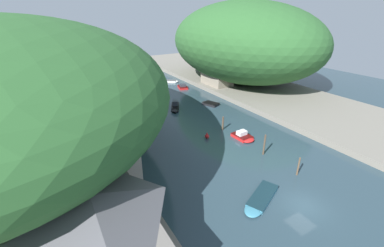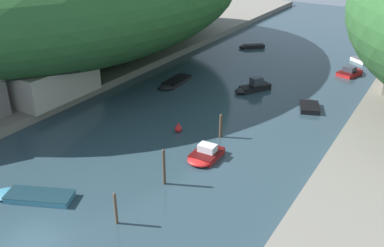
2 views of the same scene
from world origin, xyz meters
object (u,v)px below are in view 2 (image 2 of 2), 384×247
boathouse_shed (47,73)px  boat_near_quay (205,155)px  boat_navy_launch (363,61)px  boat_small_dinghy (351,72)px  boat_red_skiff (30,196)px  boat_moored_right (174,83)px  boat_cabin_cruiser (251,46)px  boat_yellow_tender (252,87)px  person_on_quay (76,78)px  channel_buoy_near (178,128)px  boat_mid_channel (309,106)px

boathouse_shed → boat_near_quay: 21.80m
boat_navy_launch → boat_small_dinghy: bearing=33.6°
boat_red_skiff → boat_navy_launch: size_ratio=1.74×
boat_moored_right → boat_navy_launch: 28.87m
boat_near_quay → boat_cabin_cruiser: bearing=-73.6°
boat_yellow_tender → person_on_quay: bearing=62.7°
boat_navy_launch → boat_near_quay: 36.72m
boat_cabin_cruiser → person_on_quay: size_ratio=2.36×
boat_navy_launch → channel_buoy_near: channel_buoy_near is taller
person_on_quay → boat_small_dinghy: bearing=-41.2°
boathouse_shed → channel_buoy_near: bearing=4.9°
boathouse_shed → boat_small_dinghy: bearing=46.3°
boathouse_shed → boat_red_skiff: boathouse_shed is taller
boathouse_shed → boat_moored_right: boathouse_shed is taller
boat_mid_channel → boat_red_skiff: bearing=-135.7°
boat_small_dinghy → boat_cabin_cruiser: 17.67m
boat_near_quay → person_on_quay: 21.84m
boathouse_shed → boat_navy_launch: size_ratio=2.83×
boat_yellow_tender → boat_red_skiff: bearing=109.7°
boat_small_dinghy → boat_cabin_cruiser: size_ratio=1.18×
channel_buoy_near → boat_mid_channel: bearing=53.9°
boathouse_shed → boat_near_quay: (21.50, -1.75, -3.18)m
boat_mid_channel → channel_buoy_near: channel_buoy_near is taller
boat_red_skiff → boat_small_dinghy: bearing=-42.2°
boat_moored_right → boat_mid_channel: (17.05, 1.71, 0.01)m
boat_small_dinghy → boat_red_skiff: (-13.92, -42.18, -0.13)m
boat_yellow_tender → boat_moored_right: (-9.44, -3.08, -0.25)m
boat_cabin_cruiser → channel_buoy_near: 32.32m
boat_mid_channel → person_on_quay: person_on_quay is taller
boat_small_dinghy → person_on_quay: 36.26m
boat_moored_right → boat_mid_channel: 17.14m
boat_red_skiff → boat_navy_launch: boat_navy_launch is taller
boat_cabin_cruiser → boat_mid_channel: 24.68m
boat_moored_right → person_on_quay: 12.10m
boat_yellow_tender → channel_buoy_near: size_ratio=4.78×
boathouse_shed → channel_buoy_near: boathouse_shed is taller
boat_small_dinghy → boat_navy_launch: 6.15m
boat_yellow_tender → boat_small_dinghy: bearing=-95.1°
boat_mid_channel → channel_buoy_near: bearing=-147.3°
boathouse_shed → boat_moored_right: 15.56m
boat_navy_launch → person_on_quay: size_ratio=2.19×
boat_yellow_tender → boat_navy_launch: (9.14, 19.01, -0.23)m
boat_near_quay → boat_mid_channel: (4.34, 15.86, -0.11)m
boat_small_dinghy → boat_moored_right: size_ratio=0.81×
boathouse_shed → boat_small_dinghy: 39.34m
boathouse_shed → boat_red_skiff: size_ratio=1.62×
boathouse_shed → boat_yellow_tender: bearing=40.4°
boat_yellow_tender → boathouse_shed: bearing=69.8°
boat_small_dinghy → boat_near_quay: 30.62m
boat_moored_right → person_on_quay: (-8.35, -8.60, 1.67)m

